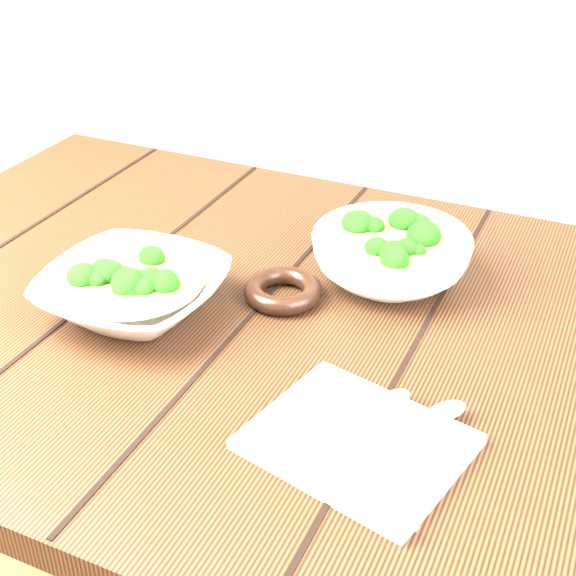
{
  "coord_description": "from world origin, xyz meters",
  "views": [
    {
      "loc": [
        0.36,
        -0.74,
        1.29
      ],
      "look_at": [
        0.03,
        -0.01,
        0.8
      ],
      "focal_mm": 50.0,
      "sensor_mm": 36.0,
      "label": 1
    }
  ],
  "objects_px": {
    "table": "(272,390)",
    "napkin": "(357,442)",
    "soup_bowl_front": "(133,290)",
    "trivet": "(283,290)",
    "soup_bowl_back": "(391,256)"
  },
  "relations": [
    {
      "from": "table",
      "to": "napkin",
      "type": "relative_size",
      "value": 6.12
    },
    {
      "from": "table",
      "to": "napkin",
      "type": "bearing_deg",
      "value": -44.94
    },
    {
      "from": "table",
      "to": "soup_bowl_front",
      "type": "relative_size",
      "value": 5.5
    },
    {
      "from": "table",
      "to": "napkin",
      "type": "distance_m",
      "value": 0.28
    },
    {
      "from": "trivet",
      "to": "napkin",
      "type": "height_order",
      "value": "trivet"
    },
    {
      "from": "soup_bowl_back",
      "to": "napkin",
      "type": "height_order",
      "value": "soup_bowl_back"
    },
    {
      "from": "trivet",
      "to": "soup_bowl_front",
      "type": "bearing_deg",
      "value": -147.14
    },
    {
      "from": "soup_bowl_back",
      "to": "soup_bowl_front",
      "type": "bearing_deg",
      "value": -142.35
    },
    {
      "from": "table",
      "to": "napkin",
      "type": "height_order",
      "value": "napkin"
    },
    {
      "from": "soup_bowl_front",
      "to": "table",
      "type": "bearing_deg",
      "value": 22.23
    },
    {
      "from": "napkin",
      "to": "soup_bowl_front",
      "type": "bearing_deg",
      "value": 174.16
    },
    {
      "from": "trivet",
      "to": "napkin",
      "type": "xyz_separation_m",
      "value": [
        0.18,
        -0.21,
        -0.01
      ]
    },
    {
      "from": "soup_bowl_back",
      "to": "napkin",
      "type": "bearing_deg",
      "value": -77.08
    },
    {
      "from": "table",
      "to": "soup_bowl_back",
      "type": "distance_m",
      "value": 0.23
    },
    {
      "from": "napkin",
      "to": "trivet",
      "type": "bearing_deg",
      "value": 142.99
    }
  ]
}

